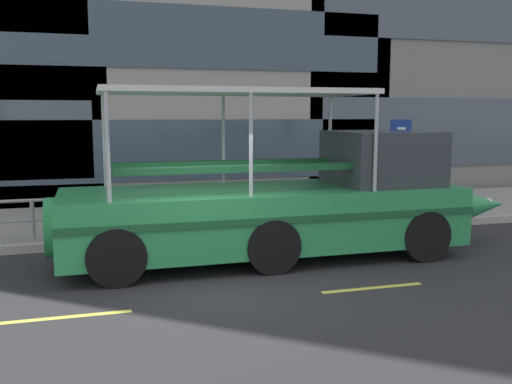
{
  "coord_description": "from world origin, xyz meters",
  "views": [
    {
      "loc": [
        -1.98,
        -9.17,
        2.86
      ],
      "look_at": [
        1.17,
        1.58,
        1.3
      ],
      "focal_mm": 39.65,
      "sensor_mm": 36.0,
      "label": 1
    }
  ],
  "objects": [
    {
      "name": "sidewalk",
      "position": [
        0.0,
        5.6,
        0.09
      ],
      "size": [
        32.0,
        4.8,
        0.18
      ],
      "primitive_type": "cube",
      "color": "#99968E",
      "rests_on": "ground_plane"
    },
    {
      "name": "curb_guardrail",
      "position": [
        0.79,
        3.45,
        0.77
      ],
      "size": [
        11.32,
        0.09,
        0.9
      ],
      "color": "gray",
      "rests_on": "sidewalk"
    },
    {
      "name": "curb_edge",
      "position": [
        0.0,
        3.11,
        0.09
      ],
      "size": [
        32.0,
        0.18,
        0.18
      ],
      "primitive_type": "cube",
      "color": "#B2ADA3",
      "rests_on": "ground_plane"
    },
    {
      "name": "ground_plane",
      "position": [
        0.0,
        0.0,
        0.0
      ],
      "size": [
        120.0,
        120.0,
        0.0
      ],
      "primitive_type": "plane",
      "color": "#2B2B2D"
    },
    {
      "name": "lane_centreline",
      "position": [
        -0.0,
        -1.05,
        0.0
      ],
      "size": [
        25.8,
        0.12,
        0.01
      ],
      "color": "#DBD64C",
      "rests_on": "ground_plane"
    },
    {
      "name": "duck_tour_boat",
      "position": [
        1.85,
        1.33,
        1.08
      ],
      "size": [
        9.73,
        2.48,
        3.32
      ],
      "color": "#2D9351",
      "rests_on": "ground_plane"
    },
    {
      "name": "pedestrian_near_bow",
      "position": [
        5.11,
        4.33,
        1.18
      ],
      "size": [
        0.34,
        0.38,
        1.66
      ],
      "color": "#1E2338",
      "rests_on": "sidewalk"
    },
    {
      "name": "parking_sign",
      "position": [
        5.8,
        4.0,
        1.9
      ],
      "size": [
        0.6,
        0.12,
        2.53
      ],
      "color": "#4C4F54",
      "rests_on": "sidewalk"
    }
  ]
}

